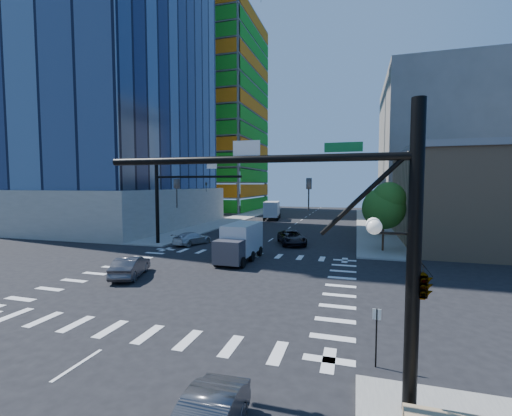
% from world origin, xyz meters
% --- Properties ---
extents(ground, '(160.00, 160.00, 0.00)m').
position_xyz_m(ground, '(0.00, 0.00, 0.00)').
color(ground, black).
rests_on(ground, ground).
extents(road_markings, '(20.00, 20.00, 0.01)m').
position_xyz_m(road_markings, '(0.00, 0.00, 0.01)').
color(road_markings, silver).
rests_on(road_markings, ground).
extents(sidewalk_ne, '(5.00, 60.00, 0.15)m').
position_xyz_m(sidewalk_ne, '(12.50, 40.00, 0.07)').
color(sidewalk_ne, gray).
rests_on(sidewalk_ne, ground).
extents(sidewalk_nw, '(5.00, 60.00, 0.15)m').
position_xyz_m(sidewalk_nw, '(-12.50, 40.00, 0.07)').
color(sidewalk_nw, gray).
rests_on(sidewalk_nw, ground).
extents(office_tower, '(30.00, 30.00, 71.00)m').
position_xyz_m(office_tower, '(-30.00, 25.00, 35.13)').
color(office_tower, gray).
rests_on(office_tower, ground).
extents(construction_building, '(25.16, 34.50, 70.60)m').
position_xyz_m(construction_building, '(-27.41, 61.93, 24.61)').
color(construction_building, gray).
rests_on(construction_building, ground).
extents(commercial_building, '(20.50, 22.50, 10.60)m').
position_xyz_m(commercial_building, '(25.00, 22.00, 5.31)').
color(commercial_building, tan).
rests_on(commercial_building, ground).
extents(bg_building_ne, '(24.00, 30.00, 28.00)m').
position_xyz_m(bg_building_ne, '(27.00, 55.00, 14.00)').
color(bg_building_ne, slate).
rests_on(bg_building_ne, ground).
extents(signal_mast_se, '(10.51, 2.48, 9.00)m').
position_xyz_m(signal_mast_se, '(10.60, -11.50, 5.01)').
color(signal_mast_se, black).
rests_on(signal_mast_se, sidewalk_se).
extents(signal_mast_nw, '(10.20, 0.40, 9.00)m').
position_xyz_m(signal_mast_nw, '(-10.00, 11.50, 5.49)').
color(signal_mast_nw, black).
rests_on(signal_mast_nw, sidewalk_nw).
extents(tree_south, '(4.16, 4.16, 6.82)m').
position_xyz_m(tree_south, '(12.63, 13.90, 4.69)').
color(tree_south, '#382316').
rests_on(tree_south, sidewalk_ne).
extents(tree_north, '(3.54, 3.52, 5.78)m').
position_xyz_m(tree_north, '(12.93, 25.90, 3.99)').
color(tree_north, '#382316').
rests_on(tree_north, sidewalk_ne).
extents(no_parking_sign, '(0.30, 0.06, 2.20)m').
position_xyz_m(no_parking_sign, '(10.70, -9.00, 1.38)').
color(no_parking_sign, black).
rests_on(no_parking_sign, ground).
extents(car_nb_far, '(4.44, 6.19, 1.57)m').
position_xyz_m(car_nb_far, '(3.01, 15.59, 0.78)').
color(car_nb_far, black).
rests_on(car_nb_far, ground).
extents(car_sb_near, '(3.45, 5.19, 1.40)m').
position_xyz_m(car_sb_near, '(-7.68, 12.42, 0.70)').
color(car_sb_near, silver).
rests_on(car_sb_near, ground).
extents(car_sb_mid, '(1.80, 3.96, 1.32)m').
position_xyz_m(car_sb_mid, '(-5.33, 27.26, 0.66)').
color(car_sb_mid, '#999AA0').
rests_on(car_sb_mid, ground).
extents(car_sb_cross, '(2.97, 4.90, 1.53)m').
position_xyz_m(car_sb_cross, '(-5.83, -1.01, 0.76)').
color(car_sb_cross, '#434246').
rests_on(car_sb_cross, ground).
extents(box_truck_near, '(2.67, 6.13, 3.20)m').
position_xyz_m(box_truck_near, '(0.05, 6.09, 1.42)').
color(box_truck_near, black).
rests_on(box_truck_near, ground).
extents(box_truck_far, '(3.74, 6.95, 3.47)m').
position_xyz_m(box_truck_far, '(-5.61, 41.65, 1.54)').
color(box_truck_far, black).
rests_on(box_truck_far, ground).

